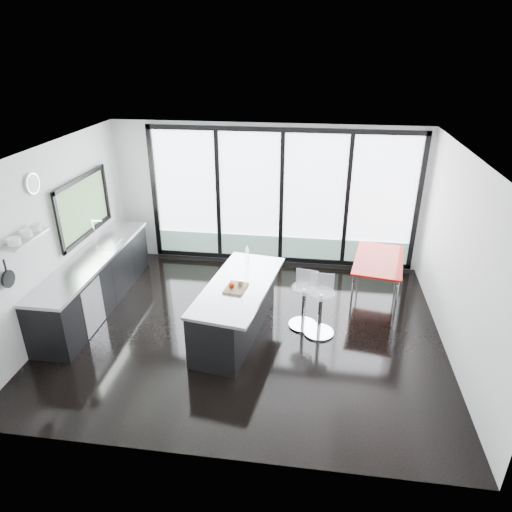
# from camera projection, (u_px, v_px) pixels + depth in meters

# --- Properties ---
(floor) EXTENTS (6.00, 5.00, 0.00)m
(floor) POSITION_uv_depth(u_px,v_px,m) (247.00, 329.00, 7.26)
(floor) COLOR black
(floor) RESTS_ON ground
(ceiling) EXTENTS (6.00, 5.00, 0.00)m
(ceiling) POSITION_uv_depth(u_px,v_px,m) (245.00, 153.00, 6.06)
(ceiling) COLOR white
(ceiling) RESTS_ON wall_back
(wall_back) EXTENTS (6.00, 0.09, 2.80)m
(wall_back) POSITION_uv_depth(u_px,v_px,m) (280.00, 204.00, 8.88)
(wall_back) COLOR silver
(wall_back) RESTS_ON ground
(wall_front) EXTENTS (6.00, 0.00, 2.80)m
(wall_front) POSITION_uv_depth(u_px,v_px,m) (206.00, 355.00, 4.42)
(wall_front) COLOR silver
(wall_front) RESTS_ON ground
(wall_left) EXTENTS (0.26, 5.00, 2.80)m
(wall_left) POSITION_uv_depth(u_px,v_px,m) (63.00, 222.00, 7.20)
(wall_left) COLOR silver
(wall_left) RESTS_ON ground
(wall_right) EXTENTS (0.00, 5.00, 2.80)m
(wall_right) POSITION_uv_depth(u_px,v_px,m) (461.00, 261.00, 6.28)
(wall_right) COLOR silver
(wall_right) RESTS_ON ground
(counter_cabinets) EXTENTS (0.69, 3.24, 1.36)m
(counter_cabinets) POSITION_uv_depth(u_px,v_px,m) (95.00, 280.00, 7.75)
(counter_cabinets) COLOR black
(counter_cabinets) RESTS_ON floor
(island) EXTENTS (1.21, 2.25, 1.13)m
(island) POSITION_uv_depth(u_px,v_px,m) (235.00, 308.00, 6.98)
(island) COLOR black
(island) RESTS_ON floor
(bar_stool_near) EXTENTS (0.48, 0.48, 0.75)m
(bar_stool_near) POSITION_uv_depth(u_px,v_px,m) (320.00, 313.00, 6.99)
(bar_stool_near) COLOR silver
(bar_stool_near) RESTS_ON floor
(bar_stool_far) EXTENTS (0.52, 0.52, 0.72)m
(bar_stool_far) POSITION_uv_depth(u_px,v_px,m) (304.00, 306.00, 7.19)
(bar_stool_far) COLOR silver
(bar_stool_far) RESTS_ON floor
(red_table) EXTENTS (1.02, 1.51, 0.75)m
(red_table) POSITION_uv_depth(u_px,v_px,m) (377.00, 278.00, 8.00)
(red_table) COLOR #A10D07
(red_table) RESTS_ON floor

